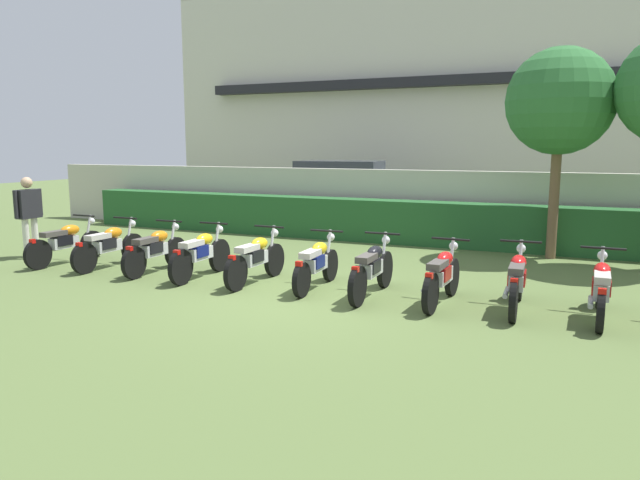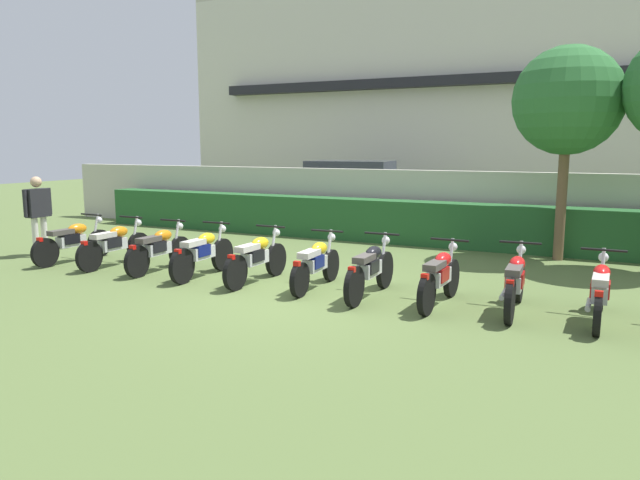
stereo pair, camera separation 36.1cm
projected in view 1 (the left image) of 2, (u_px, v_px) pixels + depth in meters
The scene contains 17 objects.
ground at pixel (297, 297), 9.43m from camera, with size 60.00×60.00×0.00m, color #566B38.
building at pixel (480, 95), 23.70m from camera, with size 24.42×6.50×8.77m.
compound_wall at pixel (409, 205), 15.16m from camera, with size 23.20×0.30×1.77m, color #BCB7A8.
hedge_row at pixel (401, 222), 14.58m from camera, with size 18.56×0.70×1.05m, color #235628.
parked_car at pixel (344, 190), 19.64m from camera, with size 4.65×2.40×1.89m.
tree_near_inspector at pixel (560, 102), 12.17m from camera, with size 2.20×2.20×4.39m.
motorcycle_in_row_0 at pixel (65, 242), 12.03m from camera, with size 0.60×1.94×0.95m.
motorcycle_in_row_1 at pixel (109, 245), 11.64m from camera, with size 0.60×1.90×0.95m.
motorcycle_in_row_2 at pixel (155, 250), 11.17m from camera, with size 0.60×1.82×0.95m.
motorcycle_in_row_3 at pixel (201, 253), 10.72m from camera, with size 0.60×1.87×0.97m.
motorcycle_in_row_4 at pixel (256, 258), 10.31m from camera, with size 0.60×1.90×0.96m.
motorcycle_in_row_5 at pixel (316, 263), 9.92m from camera, with size 0.60×1.84×0.94m.
motorcycle_in_row_6 at pixel (372, 269), 9.40m from camera, with size 0.60×1.97×0.97m.
motorcycle_in_row_7 at pixel (442, 275), 8.93m from camera, with size 0.60×1.82×0.96m.
motorcycle_in_row_8 at pixel (517, 280), 8.59m from camera, with size 0.60×1.91×0.97m.
motorcycle_in_row_9 at pixel (601, 288), 8.15m from camera, with size 0.60×1.88×0.94m.
inspector_person at pixel (29, 210), 12.54m from camera, with size 0.23×0.69×1.73m.
Camera 1 is at (4.08, -8.22, 2.39)m, focal length 33.25 mm.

